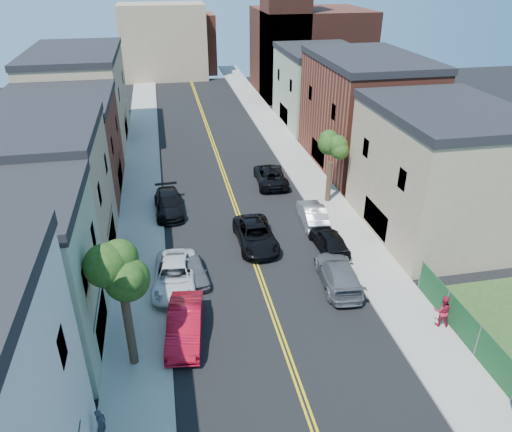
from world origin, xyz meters
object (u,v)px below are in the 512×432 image
black_car_left (169,204)px  white_pickup (175,276)px  red_sedan (185,324)px  black_car_right (329,240)px  grey_car_right (338,274)px  pedestrian_right (442,311)px  grey_car_left (194,271)px  silver_car_right (313,214)px  black_suv_lane (256,235)px  dark_car_right_far (271,175)px  pedestrian_left (101,424)px

black_car_left → white_pickup: bearing=-91.8°
red_sedan → black_car_right: (10.67, 7.19, -0.08)m
red_sedan → black_car_left: 15.15m
grey_car_right → pedestrian_right: size_ratio=2.86×
grey_car_left → grey_car_right: size_ratio=0.71×
grey_car_left → silver_car_right: silver_car_right is taller
grey_car_left → black_car_left: (-1.25, 9.82, 0.12)m
red_sedan → grey_car_right: red_sedan is taller
white_pickup → grey_car_right: 10.36m
grey_car_right → black_suv_lane: grey_car_right is taller
grey_car_right → black_car_left: bearing=-44.7°
dark_car_right_far → pedestrian_right: 21.82m
red_sedan → black_car_right: bearing=41.6°
black_car_right → black_car_left: bearing=-38.7°
red_sedan → pedestrian_right: size_ratio=2.68×
white_pickup → black_car_left: white_pickup is taller
black_car_left → pedestrian_left: size_ratio=3.41×
red_sedan → black_car_right: 12.86m
pedestrian_left → pedestrian_right: bearing=-57.1°
grey_car_right → grey_car_left: bearing=-9.4°
dark_car_right_far → pedestrian_right: (5.03, -21.22, 0.32)m
black_car_right → grey_car_right: bearing=76.4°
grey_car_left → dark_car_right_far: (8.21, 13.92, 0.13)m
pedestrian_right → white_pickup: bearing=-5.6°
black_car_right → silver_car_right: 3.92m
grey_car_left → black_suv_lane: (4.75, 3.44, 0.13)m
silver_car_right → dark_car_right_far: silver_car_right is taller
black_suv_lane → pedestrian_left: size_ratio=3.60×
dark_car_right_far → grey_car_left: bearing=62.8°
black_car_right → dark_car_right_far: 12.16m
grey_car_left → black_car_left: 9.90m
pedestrian_right → grey_car_right: bearing=-29.8°
silver_car_right → pedestrian_left: size_ratio=3.07×
red_sedan → grey_car_right: bearing=24.5°
red_sedan → pedestrian_left: pedestrian_left is taller
red_sedan → silver_car_right: 15.40m
dark_car_right_far → black_suv_lane: (-3.46, -10.48, -0.00)m
red_sedan → white_pickup: (-0.33, 4.78, -0.06)m
red_sedan → white_pickup: bearing=101.6°
white_pickup → red_sedan: bearing=-80.3°
dark_car_right_far → black_suv_lane: bearing=75.0°
grey_car_left → black_car_left: black_car_left is taller
black_car_left → dark_car_right_far: size_ratio=0.95×
red_sedan → dark_car_right_far: red_sedan is taller
grey_car_left → black_car_right: size_ratio=0.86×
red_sedan → silver_car_right: size_ratio=1.07×
pedestrian_left → white_pickup: bearing=2.1°
pedestrian_right → black_car_left: bearing=-30.4°
black_suv_lane → white_pickup: bearing=-147.3°
black_car_right → pedestrian_left: (-14.60, -13.00, 0.16)m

